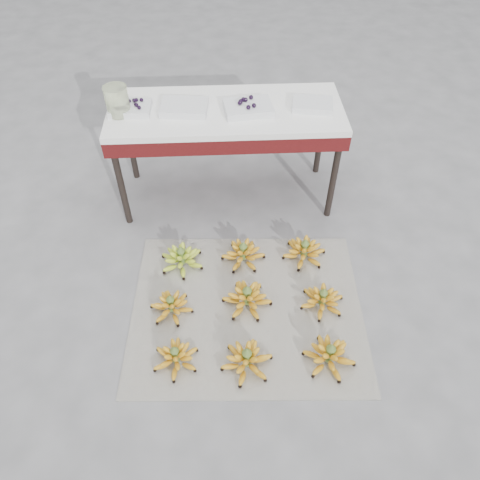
{
  "coord_description": "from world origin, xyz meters",
  "views": [
    {
      "loc": [
        -0.15,
        -1.43,
        2.12
      ],
      "look_at": [
        -0.07,
        0.34,
        0.25
      ],
      "focal_mm": 35.0,
      "sensor_mm": 36.0,
      "label": 1
    }
  ],
  "objects_px": {
    "glass_jar": "(117,101)",
    "bunch_back_left": "(182,258)",
    "vendor_table": "(226,120)",
    "bunch_mid_right": "(322,300)",
    "tray_far_left": "(130,108)",
    "bunch_front_right": "(329,356)",
    "tray_far_right": "(313,105)",
    "bunch_front_left": "(176,357)",
    "bunch_back_center": "(243,254)",
    "newspaper_mat": "(247,309)",
    "tray_right": "(248,107)",
    "tray_left": "(184,107)",
    "bunch_mid_left": "(171,306)",
    "bunch_front_center": "(247,360)",
    "bunch_mid_center": "(247,298)",
    "bunch_back_right": "(304,251)"
  },
  "relations": [
    {
      "from": "newspaper_mat",
      "to": "bunch_front_center",
      "type": "xyz_separation_m",
      "value": [
        -0.02,
        -0.34,
        0.06
      ]
    },
    {
      "from": "newspaper_mat",
      "to": "tray_far_left",
      "type": "height_order",
      "value": "tray_far_left"
    },
    {
      "from": "glass_jar",
      "to": "vendor_table",
      "type": "bearing_deg",
      "value": 2.63
    },
    {
      "from": "bunch_front_left",
      "to": "tray_far_right",
      "type": "xyz_separation_m",
      "value": [
        0.81,
        1.25,
        0.63
      ]
    },
    {
      "from": "newspaper_mat",
      "to": "tray_far_left",
      "type": "bearing_deg",
      "value": 123.21
    },
    {
      "from": "bunch_mid_left",
      "to": "vendor_table",
      "type": "relative_size",
      "value": 0.21
    },
    {
      "from": "bunch_mid_right",
      "to": "tray_far_left",
      "type": "distance_m",
      "value": 1.54
    },
    {
      "from": "tray_far_left",
      "to": "tray_far_right",
      "type": "height_order",
      "value": "tray_far_left"
    },
    {
      "from": "bunch_back_right",
      "to": "glass_jar",
      "type": "bearing_deg",
      "value": 156.93
    },
    {
      "from": "bunch_back_left",
      "to": "tray_right",
      "type": "height_order",
      "value": "tray_right"
    },
    {
      "from": "bunch_front_left",
      "to": "tray_far_right",
      "type": "distance_m",
      "value": 1.61
    },
    {
      "from": "newspaper_mat",
      "to": "tray_right",
      "type": "relative_size",
      "value": 4.24
    },
    {
      "from": "newspaper_mat",
      "to": "tray_right",
      "type": "height_order",
      "value": "tray_right"
    },
    {
      "from": "newspaper_mat",
      "to": "tray_far_right",
      "type": "xyz_separation_m",
      "value": [
        0.43,
        0.94,
        0.68
      ]
    },
    {
      "from": "glass_jar",
      "to": "bunch_back_left",
      "type": "bearing_deg",
      "value": -61.56
    },
    {
      "from": "bunch_back_center",
      "to": "glass_jar",
      "type": "height_order",
      "value": "glass_jar"
    },
    {
      "from": "newspaper_mat",
      "to": "bunch_mid_right",
      "type": "bearing_deg",
      "value": 0.21
    },
    {
      "from": "bunch_mid_center",
      "to": "bunch_mid_right",
      "type": "relative_size",
      "value": 1.31
    },
    {
      "from": "bunch_back_center",
      "to": "tray_far_left",
      "type": "xyz_separation_m",
      "value": [
        -0.62,
        0.6,
        0.63
      ]
    },
    {
      "from": "bunch_front_center",
      "to": "glass_jar",
      "type": "relative_size",
      "value": 1.68
    },
    {
      "from": "bunch_back_left",
      "to": "vendor_table",
      "type": "relative_size",
      "value": 0.22
    },
    {
      "from": "bunch_back_left",
      "to": "vendor_table",
      "type": "xyz_separation_m",
      "value": [
        0.29,
        0.62,
        0.53
      ]
    },
    {
      "from": "bunch_back_left",
      "to": "tray_far_left",
      "type": "xyz_separation_m",
      "value": [
        -0.26,
        0.62,
        0.63
      ]
    },
    {
      "from": "tray_left",
      "to": "bunch_back_center",
      "type": "bearing_deg",
      "value": -62.26
    },
    {
      "from": "tray_right",
      "to": "newspaper_mat",
      "type": "bearing_deg",
      "value": -93.4
    },
    {
      "from": "tray_far_right",
      "to": "newspaper_mat",
      "type": "bearing_deg",
      "value": -114.68
    },
    {
      "from": "vendor_table",
      "to": "tray_far_left",
      "type": "xyz_separation_m",
      "value": [
        -0.55,
        -0.0,
        0.1
      ]
    },
    {
      "from": "bunch_front_center",
      "to": "bunch_back_left",
      "type": "relative_size",
      "value": 0.93
    },
    {
      "from": "bunch_front_right",
      "to": "glass_jar",
      "type": "relative_size",
      "value": 2.02
    },
    {
      "from": "bunch_back_right",
      "to": "vendor_table",
      "type": "relative_size",
      "value": 0.2
    },
    {
      "from": "newspaper_mat",
      "to": "vendor_table",
      "type": "height_order",
      "value": "vendor_table"
    },
    {
      "from": "bunch_mid_right",
      "to": "tray_far_left",
      "type": "relative_size",
      "value": 1.07
    },
    {
      "from": "bunch_back_left",
      "to": "bunch_mid_right",
      "type": "bearing_deg",
      "value": -34.74
    },
    {
      "from": "tray_right",
      "to": "tray_far_left",
      "type": "bearing_deg",
      "value": 177.34
    },
    {
      "from": "tray_far_right",
      "to": "vendor_table",
      "type": "bearing_deg",
      "value": 178.59
    },
    {
      "from": "bunch_back_center",
      "to": "tray_right",
      "type": "height_order",
      "value": "tray_right"
    },
    {
      "from": "bunch_front_right",
      "to": "bunch_mid_right",
      "type": "bearing_deg",
      "value": 60.95
    },
    {
      "from": "bunch_front_right",
      "to": "tray_far_right",
      "type": "distance_m",
      "value": 1.43
    },
    {
      "from": "newspaper_mat",
      "to": "bunch_mid_center",
      "type": "height_order",
      "value": "bunch_mid_center"
    },
    {
      "from": "bunch_mid_center",
      "to": "bunch_back_left",
      "type": "bearing_deg",
      "value": 159.64
    },
    {
      "from": "bunch_front_left",
      "to": "tray_left",
      "type": "bearing_deg",
      "value": 74.71
    },
    {
      "from": "bunch_back_center",
      "to": "tray_far_right",
      "type": "relative_size",
      "value": 1.13
    },
    {
      "from": "bunch_front_center",
      "to": "glass_jar",
      "type": "bearing_deg",
      "value": 123.92
    },
    {
      "from": "bunch_mid_left",
      "to": "bunch_mid_right",
      "type": "distance_m",
      "value": 0.82
    },
    {
      "from": "vendor_table",
      "to": "tray_right",
      "type": "relative_size",
      "value": 4.69
    },
    {
      "from": "vendor_table",
      "to": "tray_left",
      "type": "relative_size",
      "value": 4.83
    },
    {
      "from": "bunch_front_right",
      "to": "tray_far_left",
      "type": "xyz_separation_m",
      "value": [
        -1.01,
        1.29,
        0.63
      ]
    },
    {
      "from": "tray_far_left",
      "to": "glass_jar",
      "type": "relative_size",
      "value": 1.44
    },
    {
      "from": "tray_far_left",
      "to": "tray_right",
      "type": "distance_m",
      "value": 0.68
    },
    {
      "from": "bunch_front_left",
      "to": "bunch_front_center",
      "type": "distance_m",
      "value": 0.35
    }
  ]
}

